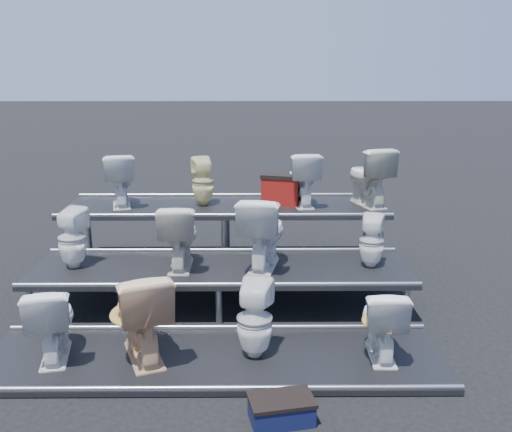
{
  "coord_description": "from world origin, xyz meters",
  "views": [
    {
      "loc": [
        0.35,
        -6.05,
        2.64
      ],
      "look_at": [
        0.4,
        0.1,
        1.02
      ],
      "focal_mm": 40.0,
      "sensor_mm": 36.0,
      "label": 1
    }
  ],
  "objects_px": {
    "toilet_6": "(263,232)",
    "toilet_8": "(120,179)",
    "toilet_2": "(255,319)",
    "red_crate": "(283,190)",
    "toilet_5": "(179,235)",
    "toilet_9": "(203,181)",
    "toilet_10": "(302,179)",
    "toilet_1": "(141,313)",
    "toilet_11": "(369,176)",
    "toilet_3": "(382,321)",
    "toilet_7": "(372,241)",
    "step_stool": "(281,411)",
    "toilet_4": "(72,238)",
    "toilet_0": "(52,321)"
  },
  "relations": [
    {
      "from": "toilet_6",
      "to": "toilet_8",
      "type": "relative_size",
      "value": 1.18
    },
    {
      "from": "toilet_2",
      "to": "red_crate",
      "type": "height_order",
      "value": "red_crate"
    },
    {
      "from": "toilet_5",
      "to": "toilet_9",
      "type": "bearing_deg",
      "value": -97.59
    },
    {
      "from": "toilet_8",
      "to": "toilet_10",
      "type": "relative_size",
      "value": 0.98
    },
    {
      "from": "toilet_9",
      "to": "toilet_1",
      "type": "bearing_deg",
      "value": 65.89
    },
    {
      "from": "toilet_11",
      "to": "toilet_3",
      "type": "bearing_deg",
      "value": 65.38
    },
    {
      "from": "toilet_11",
      "to": "toilet_1",
      "type": "bearing_deg",
      "value": 28.9
    },
    {
      "from": "toilet_7",
      "to": "red_crate",
      "type": "relative_size",
      "value": 1.22
    },
    {
      "from": "toilet_1",
      "to": "step_stool",
      "type": "bearing_deg",
      "value": 121.94
    },
    {
      "from": "step_stool",
      "to": "toilet_9",
      "type": "bearing_deg",
      "value": 92.51
    },
    {
      "from": "toilet_3",
      "to": "toilet_9",
      "type": "bearing_deg",
      "value": -53.09
    },
    {
      "from": "toilet_5",
      "to": "step_stool",
      "type": "height_order",
      "value": "toilet_5"
    },
    {
      "from": "toilet_8",
      "to": "toilet_10",
      "type": "bearing_deg",
      "value": 166.73
    },
    {
      "from": "toilet_2",
      "to": "toilet_3",
      "type": "relative_size",
      "value": 1.07
    },
    {
      "from": "toilet_5",
      "to": "toilet_6",
      "type": "relative_size",
      "value": 0.9
    },
    {
      "from": "toilet_4",
      "to": "toilet_5",
      "type": "bearing_deg",
      "value": -160.01
    },
    {
      "from": "toilet_3",
      "to": "toilet_10",
      "type": "relative_size",
      "value": 0.96
    },
    {
      "from": "toilet_8",
      "to": "step_stool",
      "type": "relative_size",
      "value": 1.47
    },
    {
      "from": "toilet_5",
      "to": "toilet_8",
      "type": "xyz_separation_m",
      "value": [
        -0.93,
        1.3,
        0.38
      ]
    },
    {
      "from": "red_crate",
      "to": "toilet_5",
      "type": "bearing_deg",
      "value": -114.54
    },
    {
      "from": "toilet_0",
      "to": "toilet_7",
      "type": "height_order",
      "value": "toilet_7"
    },
    {
      "from": "toilet_4",
      "to": "step_stool",
      "type": "distance_m",
      "value": 3.22
    },
    {
      "from": "toilet_8",
      "to": "toilet_10",
      "type": "distance_m",
      "value": 2.4
    },
    {
      "from": "toilet_5",
      "to": "toilet_9",
      "type": "xyz_separation_m",
      "value": [
        0.16,
        1.3,
        0.35
      ]
    },
    {
      "from": "toilet_3",
      "to": "toilet_6",
      "type": "distance_m",
      "value": 1.74
    },
    {
      "from": "toilet_0",
      "to": "toilet_11",
      "type": "xyz_separation_m",
      "value": [
        3.35,
        2.6,
        0.83
      ]
    },
    {
      "from": "toilet_2",
      "to": "toilet_6",
      "type": "distance_m",
      "value": 1.38
    },
    {
      "from": "toilet_2",
      "to": "toilet_7",
      "type": "distance_m",
      "value": 1.88
    },
    {
      "from": "toilet_7",
      "to": "red_crate",
      "type": "xyz_separation_m",
      "value": [
        -0.92,
        1.41,
        0.28
      ]
    },
    {
      "from": "toilet_3",
      "to": "toilet_7",
      "type": "distance_m",
      "value": 1.36
    },
    {
      "from": "toilet_9",
      "to": "red_crate",
      "type": "height_order",
      "value": "toilet_9"
    },
    {
      "from": "toilet_1",
      "to": "toilet_5",
      "type": "xyz_separation_m",
      "value": [
        0.2,
        1.3,
        0.34
      ]
    },
    {
      "from": "toilet_2",
      "to": "toilet_5",
      "type": "xyz_separation_m",
      "value": [
        -0.83,
        1.3,
        0.4
      ]
    },
    {
      "from": "toilet_2",
      "to": "toilet_8",
      "type": "height_order",
      "value": "toilet_8"
    },
    {
      "from": "toilet_4",
      "to": "toilet_5",
      "type": "relative_size",
      "value": 0.92
    },
    {
      "from": "toilet_4",
      "to": "toilet_11",
      "type": "bearing_deg",
      "value": -139.79
    },
    {
      "from": "toilet_6",
      "to": "toilet_10",
      "type": "relative_size",
      "value": 1.16
    },
    {
      "from": "toilet_1",
      "to": "red_crate",
      "type": "distance_m",
      "value": 3.11
    },
    {
      "from": "toilet_1",
      "to": "toilet_6",
      "type": "distance_m",
      "value": 1.76
    },
    {
      "from": "toilet_3",
      "to": "toilet_11",
      "type": "distance_m",
      "value": 2.76
    },
    {
      "from": "toilet_1",
      "to": "step_stool",
      "type": "height_order",
      "value": "toilet_1"
    },
    {
      "from": "toilet_3",
      "to": "red_crate",
      "type": "bearing_deg",
      "value": -72.31
    },
    {
      "from": "toilet_0",
      "to": "toilet_2",
      "type": "distance_m",
      "value": 1.84
    },
    {
      "from": "toilet_1",
      "to": "toilet_5",
      "type": "height_order",
      "value": "toilet_5"
    },
    {
      "from": "toilet_1",
      "to": "toilet_10",
      "type": "xyz_separation_m",
      "value": [
        1.67,
        2.6,
        0.73
      ]
    },
    {
      "from": "toilet_4",
      "to": "toilet_11",
      "type": "distance_m",
      "value": 3.79
    },
    {
      "from": "step_stool",
      "to": "toilet_6",
      "type": "bearing_deg",
      "value": 81.28
    },
    {
      "from": "toilet_11",
      "to": "toilet_7",
      "type": "bearing_deg",
      "value": 64.44
    },
    {
      "from": "toilet_3",
      "to": "toilet_9",
      "type": "xyz_separation_m",
      "value": [
        -1.82,
        2.6,
        0.78
      ]
    },
    {
      "from": "toilet_5",
      "to": "step_stool",
      "type": "distance_m",
      "value": 2.56
    }
  ]
}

